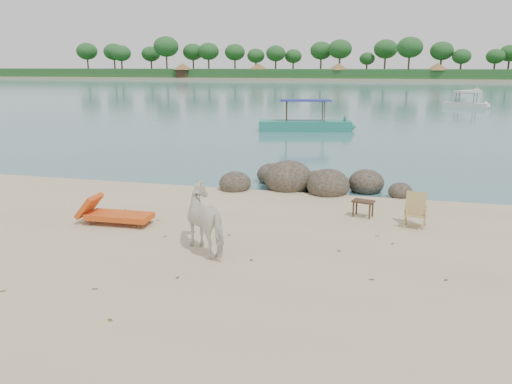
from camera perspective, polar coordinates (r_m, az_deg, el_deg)
water at (r=99.90m, az=12.84°, el=11.58°), size 400.00×400.00×0.00m
far_shore at (r=179.85m, az=13.60°, el=12.58°), size 420.00×90.00×1.40m
far_scenery at (r=146.50m, az=13.47°, el=13.52°), size 420.00×18.00×9.50m
boulders at (r=17.06m, az=5.65°, el=1.15°), size 6.32×2.88×1.25m
cow at (r=11.18m, az=-5.32°, el=-3.25°), size 1.83×1.76×1.47m
side_table at (r=14.05m, az=12.12°, el=-2.00°), size 0.65×0.51×0.46m
lounge_chair at (r=13.57m, az=-15.36°, el=-2.37°), size 2.16×0.80×0.64m
deck_chair at (r=13.45m, az=17.79°, el=-2.19°), size 0.67×0.72×0.87m
boat_near at (r=32.75m, az=5.64°, el=9.87°), size 6.82×2.88×3.23m
boat_mid at (r=55.37m, az=22.94°, el=10.18°), size 4.87×3.12×2.40m
boat_far at (r=81.11m, az=23.07°, el=10.52°), size 4.96×5.51×0.70m
dead_leaves at (r=11.68m, az=-4.19°, el=-6.25°), size 8.64×6.80×0.00m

